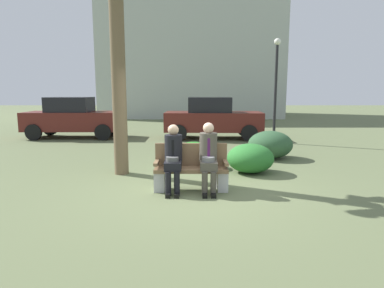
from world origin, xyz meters
The scene contains 12 objects.
ground_plane centered at (0.00, 0.00, 0.00)m, with size 80.00×80.00×0.00m, color #5C6643.
park_bench centered at (-0.05, 0.13, 0.40)m, with size 1.42×0.44×0.90m.
seated_man_left centered at (-0.39, 0.00, 0.72)m, with size 0.34×0.72×1.29m.
seated_man_right centered at (0.28, 0.01, 0.74)m, with size 0.34×0.72×1.32m.
palm_tree_tall centered at (-1.69, 1.39, 3.77)m, with size 1.53×1.56×5.43m.
shrub_near_bench centered at (0.02, 2.05, 0.33)m, with size 1.04×0.96×0.65m, color #237720.
shrub_mid_lawn centered at (1.35, 1.49, 0.35)m, with size 1.11×1.02×0.69m, color #296E2B.
shrub_far_lawn centered at (2.22, 3.21, 0.40)m, with size 1.27×1.16×0.79m, color #2F5332.
parked_car_near centered at (-4.94, 7.48, 0.84)m, with size 3.91×1.72×1.68m.
parked_car_far centered at (0.80, 7.27, 0.84)m, with size 3.94×1.80×1.68m.
street_lamp centered at (3.04, 6.11, 2.31)m, with size 0.24×0.24×3.80m.
building_backdrop centered at (-0.08, 20.64, 5.15)m, with size 13.66×8.53×10.25m.
Camera 1 is at (-0.03, -6.15, 1.91)m, focal length 30.82 mm.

